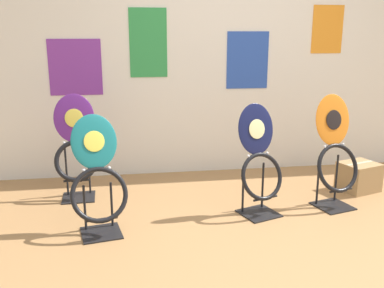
{
  "coord_description": "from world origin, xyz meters",
  "views": [
    {
      "loc": [
        -1.03,
        -2.34,
        1.41
      ],
      "look_at": [
        -0.53,
        0.97,
        0.55
      ],
      "focal_mm": 40.0,
      "sensor_mm": 36.0,
      "label": 1
    }
  ],
  "objects_px": {
    "storage_box": "(359,177)",
    "toilet_seat_display_orange_sun": "(335,156)",
    "toilet_seat_display_purple_note": "(76,151)",
    "toilet_seat_display_teal_sax": "(98,180)",
    "toilet_seat_display_navy_moon": "(259,164)"
  },
  "relations": [
    {
      "from": "toilet_seat_display_purple_note",
      "to": "toilet_seat_display_orange_sun",
      "type": "bearing_deg",
      "value": -13.75
    },
    {
      "from": "toilet_seat_display_orange_sun",
      "to": "storage_box",
      "type": "distance_m",
      "value": 0.61
    },
    {
      "from": "toilet_seat_display_navy_moon",
      "to": "toilet_seat_display_orange_sun",
      "type": "relative_size",
      "value": 0.95
    },
    {
      "from": "toilet_seat_display_navy_moon",
      "to": "toilet_seat_display_teal_sax",
      "type": "height_order",
      "value": "toilet_seat_display_navy_moon"
    },
    {
      "from": "toilet_seat_display_orange_sun",
      "to": "toilet_seat_display_teal_sax",
      "type": "xyz_separation_m",
      "value": [
        -1.91,
        -0.21,
        -0.04
      ]
    },
    {
      "from": "toilet_seat_display_teal_sax",
      "to": "storage_box",
      "type": "xyz_separation_m",
      "value": [
        2.33,
        0.53,
        -0.27
      ]
    },
    {
      "from": "toilet_seat_display_purple_note",
      "to": "toilet_seat_display_teal_sax",
      "type": "height_order",
      "value": "toilet_seat_display_purple_note"
    },
    {
      "from": "toilet_seat_display_orange_sun",
      "to": "toilet_seat_display_teal_sax",
      "type": "bearing_deg",
      "value": -173.85
    },
    {
      "from": "toilet_seat_display_navy_moon",
      "to": "toilet_seat_display_teal_sax",
      "type": "relative_size",
      "value": 1.04
    },
    {
      "from": "toilet_seat_display_orange_sun",
      "to": "storage_box",
      "type": "relative_size",
      "value": 2.4
    },
    {
      "from": "toilet_seat_display_orange_sun",
      "to": "toilet_seat_display_purple_note",
      "type": "bearing_deg",
      "value": 166.25
    },
    {
      "from": "toilet_seat_display_orange_sun",
      "to": "storage_box",
      "type": "xyz_separation_m",
      "value": [
        0.42,
        0.32,
        -0.31
      ]
    },
    {
      "from": "storage_box",
      "to": "toilet_seat_display_orange_sun",
      "type": "bearing_deg",
      "value": -142.23
    },
    {
      "from": "toilet_seat_display_purple_note",
      "to": "toilet_seat_display_teal_sax",
      "type": "distance_m",
      "value": 0.76
    },
    {
      "from": "toilet_seat_display_teal_sax",
      "to": "toilet_seat_display_purple_note",
      "type": "bearing_deg",
      "value": 107.47
    }
  ]
}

